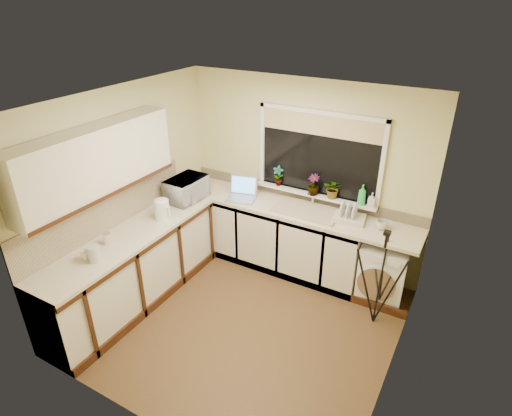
% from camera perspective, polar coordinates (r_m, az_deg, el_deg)
% --- Properties ---
extents(floor, '(3.20, 3.20, 0.00)m').
position_cam_1_polar(floor, '(5.00, -1.62, -14.80)').
color(floor, brown).
rests_on(floor, ground).
extents(ceiling, '(3.20, 3.20, 0.00)m').
position_cam_1_polar(ceiling, '(3.81, -2.11, 13.65)').
color(ceiling, white).
rests_on(ceiling, ground).
extents(wall_back, '(3.20, 0.00, 3.20)m').
position_cam_1_polar(wall_back, '(5.47, 6.31, 4.32)').
color(wall_back, beige).
rests_on(wall_back, ground).
extents(wall_front, '(3.20, 0.00, 3.20)m').
position_cam_1_polar(wall_front, '(3.32, -15.71, -13.73)').
color(wall_front, beige).
rests_on(wall_front, ground).
extents(wall_left, '(0.00, 3.00, 3.00)m').
position_cam_1_polar(wall_left, '(5.20, -17.13, 1.91)').
color(wall_left, beige).
rests_on(wall_left, ground).
extents(wall_right, '(0.00, 3.00, 3.00)m').
position_cam_1_polar(wall_right, '(3.82, 19.41, -8.26)').
color(wall_right, beige).
rests_on(wall_right, ground).
extents(base_cabinet_back, '(2.55, 0.60, 0.86)m').
position_cam_1_polar(base_cabinet_back, '(5.71, 1.71, -3.42)').
color(base_cabinet_back, silver).
rests_on(base_cabinet_back, floor).
extents(base_cabinet_left, '(0.54, 2.40, 0.86)m').
position_cam_1_polar(base_cabinet_left, '(5.21, -15.92, -7.95)').
color(base_cabinet_left, silver).
rests_on(base_cabinet_left, floor).
extents(worktop_back, '(3.20, 0.60, 0.04)m').
position_cam_1_polar(worktop_back, '(5.37, 4.84, -0.15)').
color(worktop_back, beige).
rests_on(worktop_back, base_cabinet_back).
extents(worktop_left, '(0.60, 2.40, 0.04)m').
position_cam_1_polar(worktop_left, '(4.98, -16.57, -3.70)').
color(worktop_left, beige).
rests_on(worktop_left, base_cabinet_left).
extents(upper_cabinet, '(0.28, 1.90, 0.70)m').
position_cam_1_polar(upper_cabinet, '(4.60, -20.63, 5.84)').
color(upper_cabinet, silver).
rests_on(upper_cabinet, wall_left).
extents(splashback_left, '(0.02, 2.40, 0.45)m').
position_cam_1_polar(splashback_left, '(5.06, -19.26, -0.44)').
color(splashback_left, beige).
rests_on(splashback_left, wall_left).
extents(splashback_back, '(3.20, 0.02, 0.14)m').
position_cam_1_polar(splashback_back, '(5.57, 6.13, 1.86)').
color(splashback_back, beige).
rests_on(splashback_back, wall_back).
extents(window_glass, '(1.50, 0.02, 1.00)m').
position_cam_1_polar(window_glass, '(5.27, 8.43, 7.07)').
color(window_glass, black).
rests_on(window_glass, wall_back).
extents(window_blind, '(1.50, 0.02, 0.25)m').
position_cam_1_polar(window_blind, '(5.14, 8.61, 10.92)').
color(window_blind, tan).
rests_on(window_blind, wall_back).
extents(windowsill, '(1.60, 0.14, 0.03)m').
position_cam_1_polar(windowsill, '(5.43, 7.84, 1.80)').
color(windowsill, white).
rests_on(windowsill, wall_back).
extents(sink, '(0.82, 0.46, 0.03)m').
position_cam_1_polar(sink, '(5.29, 6.81, -0.33)').
color(sink, tan).
rests_on(sink, worktop_back).
extents(faucet, '(0.03, 0.03, 0.24)m').
position_cam_1_polar(faucet, '(5.39, 7.63, 1.46)').
color(faucet, silver).
rests_on(faucet, worktop_back).
extents(washing_machine, '(0.57, 0.55, 0.74)m').
position_cam_1_polar(washing_machine, '(5.32, 16.59, -8.02)').
color(washing_machine, white).
rests_on(washing_machine, floor).
extents(laptop, '(0.43, 0.40, 0.27)m').
position_cam_1_polar(laptop, '(5.58, -1.85, 2.10)').
color(laptop, '#A2A2AA').
rests_on(laptop, worktop_back).
extents(kettle, '(0.18, 0.18, 0.23)m').
position_cam_1_polar(kettle, '(5.17, -12.48, -0.23)').
color(kettle, white).
rests_on(kettle, worktop_left).
extents(dish_rack, '(0.40, 0.33, 0.05)m').
position_cam_1_polar(dish_rack, '(5.16, 12.37, -1.38)').
color(dish_rack, beige).
rests_on(dish_rack, worktop_back).
extents(tripod, '(0.77, 0.77, 1.18)m').
position_cam_1_polar(tripod, '(4.80, 16.25, -9.09)').
color(tripod, black).
rests_on(tripod, floor).
extents(glass_jug, '(0.12, 0.12, 0.17)m').
position_cam_1_polar(glass_jug, '(4.58, -20.87, -5.74)').
color(glass_jug, silver).
rests_on(glass_jug, worktop_left).
extents(steel_jar, '(0.09, 0.09, 0.12)m').
position_cam_1_polar(steel_jar, '(4.85, -19.30, -3.87)').
color(steel_jar, white).
rests_on(steel_jar, worktop_left).
extents(microwave, '(0.38, 0.55, 0.30)m').
position_cam_1_polar(microwave, '(5.57, -9.28, 2.55)').
color(microwave, white).
rests_on(microwave, worktop_left).
extents(plant_a, '(0.16, 0.13, 0.27)m').
position_cam_1_polar(plant_a, '(5.55, 2.99, 4.31)').
color(plant_a, '#999999').
rests_on(plant_a, windowsill).
extents(plant_c, '(0.16, 0.16, 0.27)m').
position_cam_1_polar(plant_c, '(5.33, 7.70, 3.10)').
color(plant_c, '#999999').
rests_on(plant_c, windowsill).
extents(plant_d, '(0.23, 0.20, 0.25)m').
position_cam_1_polar(plant_d, '(5.29, 10.33, 2.56)').
color(plant_d, '#999999').
rests_on(plant_d, windowsill).
extents(soap_bottle_green, '(0.10, 0.10, 0.25)m').
position_cam_1_polar(soap_bottle_green, '(5.20, 14.02, 1.73)').
color(soap_bottle_green, green).
rests_on(soap_bottle_green, windowsill).
extents(soap_bottle_clear, '(0.09, 0.09, 0.18)m').
position_cam_1_polar(soap_bottle_clear, '(5.18, 15.23, 1.04)').
color(soap_bottle_clear, '#999999').
rests_on(soap_bottle_clear, windowsill).
extents(cup_back, '(0.18, 0.18, 0.11)m').
position_cam_1_polar(cup_back, '(5.06, 16.48, -2.16)').
color(cup_back, beige).
rests_on(cup_back, worktop_back).
extents(cup_left, '(0.11, 0.11, 0.10)m').
position_cam_1_polar(cup_left, '(4.66, -21.84, -5.85)').
color(cup_left, beige).
rests_on(cup_left, worktop_left).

